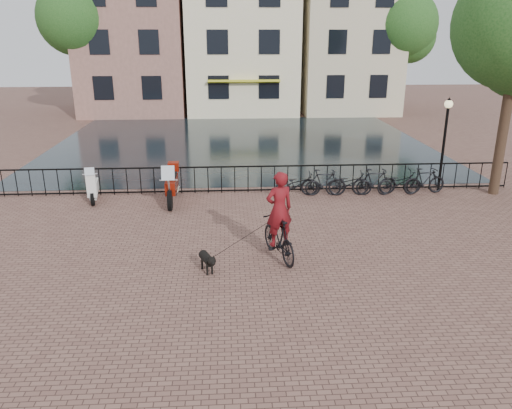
{
  "coord_description": "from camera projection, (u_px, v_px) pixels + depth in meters",
  "views": [
    {
      "loc": [
        -0.78,
        -10.02,
        5.64
      ],
      "look_at": [
        0.0,
        3.0,
        1.2
      ],
      "focal_mm": 35.0,
      "sensor_mm": 36.0,
      "label": 1
    }
  ],
  "objects": [
    {
      "name": "canal_water",
      "position": [
        241.0,
        142.0,
        27.68
      ],
      "size": [
        20.0,
        20.0,
        0.0
      ],
      "primitive_type": "plane",
      "color": "black",
      "rests_on": "ground"
    },
    {
      "name": "canal_house_left",
      "position": [
        134.0,
        24.0,
        37.2
      ],
      "size": [
        7.5,
        9.0,
        12.8
      ],
      "color": "brown",
      "rests_on": "ground"
    },
    {
      "name": "parked_bike_4",
      "position": [
        399.0,
        183.0,
        18.5
      ],
      "size": [
        1.77,
        0.77,
        0.9
      ],
      "primitive_type": "imported",
      "rotation": [
        0.0,
        0.0,
        1.67
      ],
      "color": "black",
      "rests_on": "ground"
    },
    {
      "name": "scooter",
      "position": [
        93.0,
        181.0,
        17.74
      ],
      "size": [
        0.68,
        1.57,
        1.41
      ],
      "rotation": [
        0.0,
        0.0,
        0.17
      ],
      "color": "silver",
      "rests_on": "ground"
    },
    {
      "name": "canal_house_right",
      "position": [
        346.0,
        21.0,
        38.02
      ],
      "size": [
        7.0,
        9.0,
        13.3
      ],
      "color": "beige",
      "rests_on": "ground"
    },
    {
      "name": "ground",
      "position": [
        264.0,
        297.0,
        11.33
      ],
      "size": [
        100.0,
        100.0,
        0.0
      ],
      "primitive_type": "plane",
      "color": "brown",
      "rests_on": "ground"
    },
    {
      "name": "tree_far_right",
      "position": [
        404.0,
        25.0,
        35.48
      ],
      "size": [
        4.76,
        4.76,
        8.76
      ],
      "color": "black",
      "rests_on": "ground"
    },
    {
      "name": "dog",
      "position": [
        207.0,
        261.0,
        12.46
      ],
      "size": [
        0.57,
        0.89,
        0.57
      ],
      "rotation": [
        0.0,
        0.0,
        0.38
      ],
      "color": "black",
      "rests_on": "ground"
    },
    {
      "name": "tree_far_left",
      "position": [
        75.0,
        18.0,
        34.06
      ],
      "size": [
        5.04,
        5.04,
        9.27
      ],
      "color": "black",
      "rests_on": "ground"
    },
    {
      "name": "parked_bike_0",
      "position": [
        298.0,
        184.0,
        18.28
      ],
      "size": [
        1.76,
        0.73,
        0.9
      ],
      "primitive_type": "imported",
      "rotation": [
        0.0,
        0.0,
        1.65
      ],
      "color": "black",
      "rests_on": "ground"
    },
    {
      "name": "parked_bike_1",
      "position": [
        323.0,
        183.0,
        18.32
      ],
      "size": [
        1.69,
        0.58,
        1.0
      ],
      "primitive_type": "imported",
      "rotation": [
        0.0,
        0.0,
        1.5
      ],
      "color": "black",
      "rests_on": "ground"
    },
    {
      "name": "parked_bike_5",
      "position": [
        425.0,
        181.0,
        18.54
      ],
      "size": [
        1.72,
        0.74,
        1.0
      ],
      "primitive_type": "imported",
      "rotation": [
        0.0,
        0.0,
        1.74
      ],
      "color": "black",
      "rests_on": "ground"
    },
    {
      "name": "motorcycle",
      "position": [
        172.0,
        180.0,
        17.49
      ],
      "size": [
        0.55,
        2.26,
        1.61
      ],
      "rotation": [
        0.0,
        0.0,
        0.01
      ],
      "color": "maroon",
      "rests_on": "ground"
    },
    {
      "name": "parked_bike_3",
      "position": [
        374.0,
        182.0,
        18.43
      ],
      "size": [
        1.68,
        0.54,
        1.0
      ],
      "primitive_type": "imported",
      "rotation": [
        0.0,
        0.0,
        1.61
      ],
      "color": "black",
      "rests_on": "ground"
    },
    {
      "name": "parked_bike_2",
      "position": [
        349.0,
        183.0,
        18.39
      ],
      "size": [
        1.74,
        0.66,
        0.9
      ],
      "primitive_type": "imported",
      "rotation": [
        0.0,
        0.0,
        1.54
      ],
      "color": "black",
      "rests_on": "ground"
    },
    {
      "name": "canal_house_mid",
      "position": [
        241.0,
        31.0,
        37.81
      ],
      "size": [
        8.0,
        9.5,
        11.8
      ],
      "color": "beige",
      "rests_on": "ground"
    },
    {
      "name": "railing",
      "position": [
        248.0,
        179.0,
        18.73
      ],
      "size": [
        20.0,
        0.05,
        1.02
      ],
      "color": "black",
      "rests_on": "ground"
    },
    {
      "name": "cyclist",
      "position": [
        279.0,
        221.0,
        12.96
      ],
      "size": [
        1.17,
        2.11,
        2.78
      ],
      "rotation": [
        0.0,
        0.0,
        3.45
      ],
      "color": "black",
      "rests_on": "ground"
    },
    {
      "name": "lamp_post",
      "position": [
        445.0,
        130.0,
        18.16
      ],
      "size": [
        0.3,
        0.3,
        3.45
      ],
      "color": "black",
      "rests_on": "ground"
    }
  ]
}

